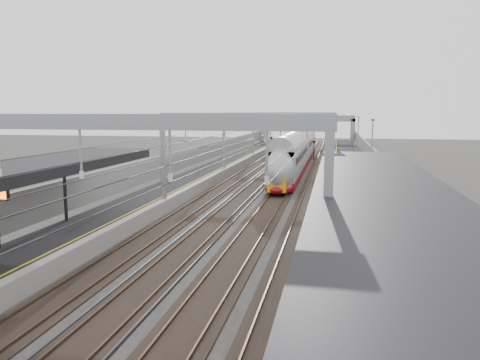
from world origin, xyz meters
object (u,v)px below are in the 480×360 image
at_px(overbridge, 307,122).
at_px(bench, 359,293).
at_px(train, 297,153).
at_px(signal_green, 271,140).

bearing_deg(overbridge, bench, -85.58).
xyz_separation_m(train, bench, (5.90, -47.84, -0.58)).
distance_m(overbridge, bench, 96.11).
bearing_deg(bench, signal_green, 99.99).
distance_m(train, signal_green, 24.61).
xyz_separation_m(overbridge, signal_green, (-5.20, -24.24, -2.89)).
bearing_deg(bench, train, 97.03).
xyz_separation_m(overbridge, bench, (7.40, -95.75, -3.80)).
distance_m(bench, signal_green, 72.62).
height_order(overbridge, bench, overbridge).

